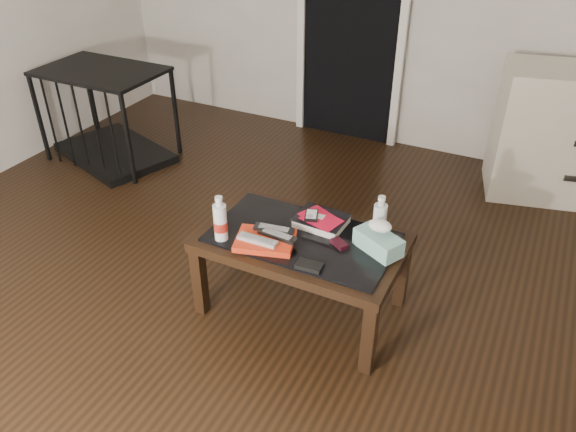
# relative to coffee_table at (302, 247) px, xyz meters

# --- Properties ---
(ground) EXTENTS (5.00, 5.00, 0.00)m
(ground) POSITION_rel_coffee_table_xyz_m (-0.20, -0.30, -0.40)
(ground) COLOR black
(ground) RESTS_ON ground
(doorway) EXTENTS (0.90, 0.08, 2.07)m
(doorway) POSITION_rel_coffee_table_xyz_m (-0.60, 2.17, 0.63)
(doorway) COLOR black
(doorway) RESTS_ON ground
(coffee_table) EXTENTS (1.00, 0.60, 0.46)m
(coffee_table) POSITION_rel_coffee_table_xyz_m (0.00, 0.00, 0.00)
(coffee_table) COLOR black
(coffee_table) RESTS_ON ground
(pet_crate) EXTENTS (1.04, 0.86, 0.71)m
(pet_crate) POSITION_rel_coffee_table_xyz_m (-2.10, 0.95, -0.17)
(pet_crate) COLOR black
(pet_crate) RESTS_ON ground
(magazines) EXTENTS (0.33, 0.28, 0.03)m
(magazines) POSITION_rel_coffee_table_xyz_m (-0.14, -0.13, 0.08)
(magazines) COLOR red
(magazines) RESTS_ON coffee_table
(remote_silver) EXTENTS (0.20, 0.05, 0.02)m
(remote_silver) POSITION_rel_coffee_table_xyz_m (-0.16, -0.18, 0.11)
(remote_silver) COLOR #A1A1A6
(remote_silver) RESTS_ON magazines
(remote_black_front) EXTENTS (0.20, 0.07, 0.02)m
(remote_black_front) POSITION_rel_coffee_table_xyz_m (-0.09, -0.10, 0.11)
(remote_black_front) COLOR black
(remote_black_front) RESTS_ON magazines
(remote_black_back) EXTENTS (0.21, 0.08, 0.02)m
(remote_black_back) POSITION_rel_coffee_table_xyz_m (-0.13, -0.06, 0.11)
(remote_black_back) COLOR black
(remote_black_back) RESTS_ON magazines
(textbook) EXTENTS (0.26, 0.21, 0.05)m
(textbook) POSITION_rel_coffee_table_xyz_m (0.04, 0.14, 0.09)
(textbook) COLOR black
(textbook) RESTS_ON coffee_table
(dvd_mailers) EXTENTS (0.23, 0.20, 0.01)m
(dvd_mailers) POSITION_rel_coffee_table_xyz_m (0.03, 0.13, 0.11)
(dvd_mailers) COLOR red
(dvd_mailers) RESTS_ON textbook
(ipod) EXTENTS (0.09, 0.12, 0.02)m
(ipod) POSITION_rel_coffee_table_xyz_m (-0.00, 0.11, 0.12)
(ipod) COLOR black
(ipod) RESTS_ON dvd_mailers
(flip_phone) EXTENTS (0.10, 0.09, 0.02)m
(flip_phone) POSITION_rel_coffee_table_xyz_m (0.19, 0.01, 0.08)
(flip_phone) COLOR black
(flip_phone) RESTS_ON coffee_table
(wallet) EXTENTS (0.12, 0.08, 0.02)m
(wallet) POSITION_rel_coffee_table_xyz_m (0.13, -0.21, 0.07)
(wallet) COLOR black
(wallet) RESTS_ON coffee_table
(water_bottle_left) EXTENTS (0.08, 0.08, 0.24)m
(water_bottle_left) POSITION_rel_coffee_table_xyz_m (-0.35, -0.19, 0.18)
(water_bottle_left) COLOR silver
(water_bottle_left) RESTS_ON coffee_table
(water_bottle_right) EXTENTS (0.08, 0.08, 0.24)m
(water_bottle_right) POSITION_rel_coffee_table_xyz_m (0.34, 0.15, 0.18)
(water_bottle_right) COLOR silver
(water_bottle_right) RESTS_ON coffee_table
(tissue_box) EXTENTS (0.26, 0.21, 0.09)m
(tissue_box) POSITION_rel_coffee_table_xyz_m (0.37, 0.06, 0.11)
(tissue_box) COLOR teal
(tissue_box) RESTS_ON coffee_table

